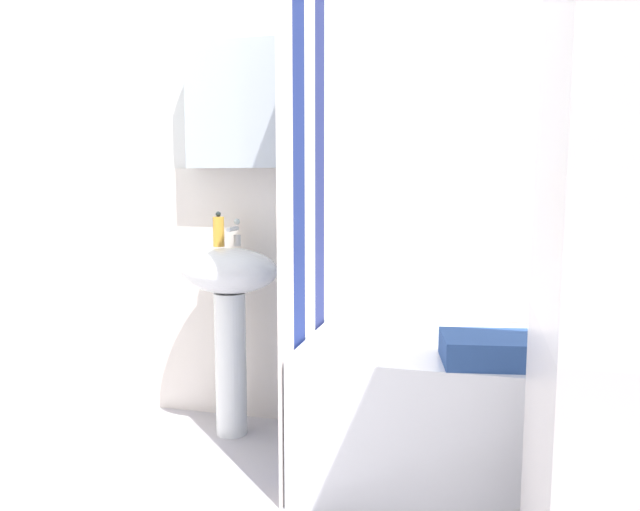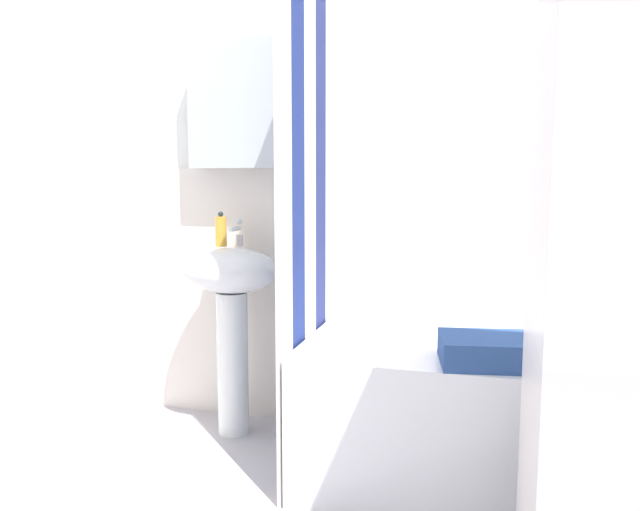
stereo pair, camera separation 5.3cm
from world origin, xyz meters
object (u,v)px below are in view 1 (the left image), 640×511
bathtub (495,415)px  lotion_bottle (590,316)px  body_wash_bottle (621,311)px  soap_dispenser (219,231)px  towel_folded (496,350)px  sink (230,299)px

bathtub → lotion_bottle: bearing=38.8°
bathtub → body_wash_bottle: size_ratio=7.85×
soap_dispenser → towel_folded: soap_dispenser is taller
body_wash_bottle → soap_dispenser: bearing=-177.0°
bathtub → towel_folded: (-0.01, -0.23, 0.32)m
lotion_bottle → towel_folded: lotion_bottle is taller
soap_dispenser → bathtub: bearing=-11.0°
body_wash_bottle → sink: bearing=-175.1°
towel_folded → soap_dispenser: bearing=158.8°
sink → bathtub: bearing=-9.2°
sink → towel_folded: sink is taller
lotion_bottle → bathtub: bearing=-141.2°
soap_dispenser → lotion_bottle: soap_dispenser is taller
body_wash_bottle → towel_folded: bearing=-131.7°
soap_dispenser → towel_folded: size_ratio=0.44×
soap_dispenser → body_wash_bottle: 1.72m
body_wash_bottle → lotion_bottle: size_ratio=1.23×
soap_dispenser → lotion_bottle: bearing=2.0°
soap_dispenser → body_wash_bottle: (1.69, 0.09, -0.29)m
bathtub → towel_folded: 0.39m
sink → soap_dispenser: size_ratio=5.38×
towel_folded → bathtub: bearing=86.8°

